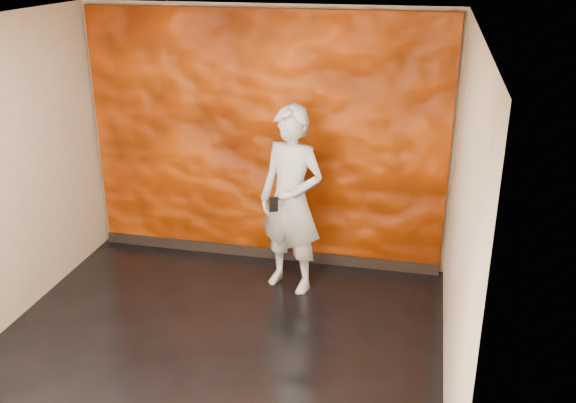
# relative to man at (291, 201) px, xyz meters

# --- Properties ---
(room) EXTENTS (4.02, 4.02, 2.81)m
(room) POSITION_rel_man_xyz_m (-0.43, -1.35, 0.44)
(room) COLOR black
(room) RESTS_ON ground
(feature_wall) EXTENTS (3.90, 0.06, 2.75)m
(feature_wall) POSITION_rel_man_xyz_m (-0.43, 0.61, 0.42)
(feature_wall) COLOR #C34103
(feature_wall) RESTS_ON ground
(baseboard) EXTENTS (3.90, 0.04, 0.12)m
(baseboard) POSITION_rel_man_xyz_m (-0.43, 0.57, -0.90)
(baseboard) COLOR black
(baseboard) RESTS_ON ground
(man) EXTENTS (0.81, 0.67, 1.92)m
(man) POSITION_rel_man_xyz_m (0.00, 0.00, 0.00)
(man) COLOR #A3A7B4
(man) RESTS_ON ground
(phone) EXTENTS (0.08, 0.04, 0.15)m
(phone) POSITION_rel_man_xyz_m (-0.12, -0.26, 0.05)
(phone) COLOR black
(phone) RESTS_ON man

